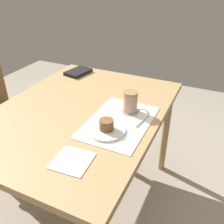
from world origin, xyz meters
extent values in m
cube|color=#9E9384|center=(0.00, 0.00, -0.01)|extent=(4.40, 4.40, 0.02)
cylinder|color=tan|center=(0.53, -0.38, 0.35)|extent=(0.05, 0.05, 0.69)
cylinder|color=tan|center=(0.53, 0.38, 0.35)|extent=(0.05, 0.05, 0.69)
cube|color=tan|center=(0.00, 0.00, 0.71)|extent=(1.17, 0.88, 0.04)
cylinder|color=brown|center=(0.29, 0.51, 0.21)|extent=(0.04, 0.04, 0.42)
cylinder|color=brown|center=(-0.07, 0.49, 0.21)|extent=(0.04, 0.04, 0.42)
cylinder|color=brown|center=(0.27, 0.87, 0.21)|extent=(0.04, 0.04, 0.42)
cube|color=brown|center=(0.10, 0.68, 0.44)|extent=(0.44, 0.44, 0.04)
cube|color=white|center=(-0.03, -0.25, 0.73)|extent=(0.44, 0.29, 0.00)
cylinder|color=silver|center=(-0.13, -0.23, 0.74)|extent=(0.18, 0.18, 0.01)
cylinder|color=brown|center=(-0.13, -0.23, 0.77)|extent=(0.07, 0.07, 0.05)
cylinder|color=#99999E|center=(0.09, -0.26, 0.73)|extent=(0.10, 0.10, 0.00)
cylinder|color=tan|center=(0.09, -0.26, 0.79)|extent=(0.08, 0.08, 0.10)
cylinder|color=#9E7547|center=(0.09, -0.26, 0.84)|extent=(0.08, 0.08, 0.01)
torus|color=tan|center=(0.13, -0.26, 0.79)|extent=(0.06, 0.01, 0.06)
cylinder|color=silver|center=(0.02, -0.35, 0.74)|extent=(0.13, 0.03, 0.01)
cube|color=white|center=(-0.37, -0.19, 0.73)|extent=(0.16, 0.16, 0.00)
cube|color=black|center=(0.44, 0.28, 0.74)|extent=(0.20, 0.16, 0.02)
camera|label=1|loc=(-0.99, -0.66, 1.41)|focal=40.00mm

